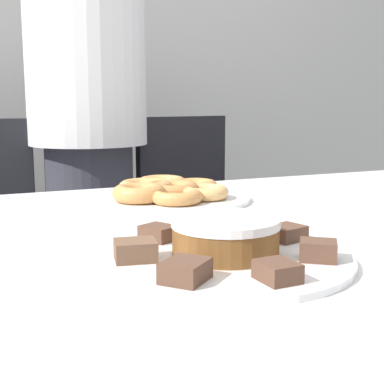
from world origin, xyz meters
TOP-DOWN VIEW (x-y plane):
  - wall_back at (0.00, 1.64)m, footprint 8.00×0.05m
  - table at (0.00, 0.00)m, footprint 1.87×1.08m
  - person_standing at (0.03, 0.97)m, footprint 0.40×0.40m
  - office_chair_right at (0.43, 0.87)m, footprint 0.54×0.54m
  - plate_cake at (-0.04, -0.18)m, footprint 0.36×0.36m
  - plate_donuts at (0.06, 0.30)m, footprint 0.36×0.36m
  - frosted_cake at (-0.04, -0.18)m, footprint 0.15×0.15m
  - lamington_0 at (0.06, -0.26)m, footprint 0.06×0.06m
  - lamington_1 at (0.08, -0.15)m, footprint 0.06×0.06m
  - lamington_2 at (0.01, -0.06)m, footprint 0.06×0.06m
  - lamington_3 at (-0.10, -0.07)m, footprint 0.06×0.06m
  - lamington_4 at (-0.17, -0.16)m, footprint 0.06×0.06m
  - lamington_5 at (-0.14, -0.26)m, footprint 0.07×0.07m
  - lamington_6 at (-0.04, -0.31)m, footprint 0.04×0.05m
  - donut_0 at (0.06, 0.30)m, footprint 0.13×0.13m
  - donut_1 at (0.04, 0.21)m, footprint 0.11×0.11m
  - donut_2 at (0.12, 0.24)m, footprint 0.11×0.11m
  - donut_3 at (0.14, 0.33)m, footprint 0.11×0.11m
  - donut_4 at (0.07, 0.38)m, footprint 0.12×0.12m
  - donut_5 at (0.02, 0.35)m, footprint 0.13×0.13m
  - donut_6 at (-0.02, 0.27)m, footprint 0.12×0.12m

SIDE VIEW (x-z plane):
  - office_chair_right at x=0.43m, z-range -0.02..0.90m
  - table at x=0.00m, z-range 0.30..1.04m
  - plate_cake at x=-0.04m, z-range 0.74..0.75m
  - plate_donuts at x=0.06m, z-range 0.74..0.75m
  - lamington_1 at x=0.08m, z-range 0.75..0.77m
  - lamington_3 at x=-0.10m, z-range 0.75..0.77m
  - lamington_6 at x=-0.04m, z-range 0.75..0.77m
  - lamington_5 at x=-0.14m, z-range 0.75..0.78m
  - lamington_0 at x=0.06m, z-range 0.75..0.78m
  - lamington_2 at x=0.01m, z-range 0.75..0.78m
  - lamington_4 at x=-0.17m, z-range 0.75..0.78m
  - donut_1 at x=0.04m, z-range 0.75..0.78m
  - donut_2 at x=0.12m, z-range 0.75..0.78m
  - donut_3 at x=0.14m, z-range 0.75..0.78m
  - donut_0 at x=0.06m, z-range 0.75..0.78m
  - donut_5 at x=0.02m, z-range 0.75..0.78m
  - donut_4 at x=0.07m, z-range 0.75..0.78m
  - donut_6 at x=-0.02m, z-range 0.75..0.79m
  - frosted_cake at x=-0.04m, z-range 0.75..0.80m
  - person_standing at x=0.03m, z-range 0.04..1.69m
  - wall_back at x=0.00m, z-range 0.00..2.60m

